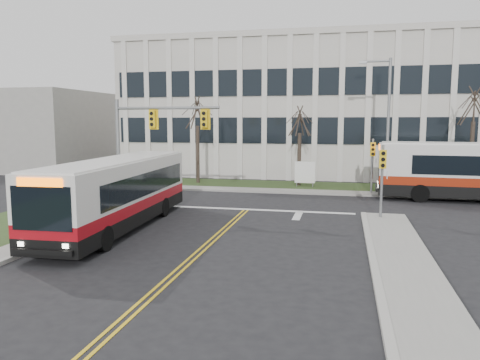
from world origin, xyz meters
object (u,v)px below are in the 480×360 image
Objects in this scene: directory_sign at (305,173)px; bus_main at (118,195)px; streetlight at (386,118)px; newspaper_box_blue at (46,220)px.

bus_main reaches higher than directory_sign.
streetlight is 4.60× the size of directory_sign.
streetlight is 9.68× the size of newspaper_box_blue.
streetlight is at bearing 44.56° from bus_main.
bus_main is 3.40m from newspaper_box_blue.
streetlight is 0.77× the size of bus_main.
directory_sign is at bearing 166.77° from streetlight.
directory_sign is 16.88m from bus_main.
bus_main is 12.52× the size of newspaper_box_blue.
directory_sign is 0.17× the size of bus_main.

